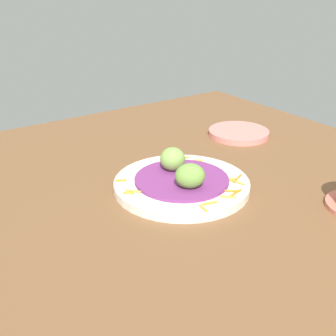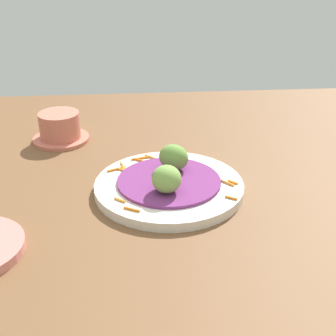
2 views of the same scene
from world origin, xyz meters
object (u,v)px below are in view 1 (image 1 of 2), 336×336
Objects in this scene: side_plate_small at (239,133)px; guac_scoop_center at (190,176)px; main_plate at (181,185)px; guac_scoop_left at (173,159)px.

guac_scoop_center is at bearing -57.50° from side_plate_small.
main_plate is at bearing 166.72° from guac_scoop_center.
side_plate_small is (-15.52, 29.77, -0.11)cm from main_plate.
main_plate is at bearing -62.47° from side_plate_small.
main_plate is 5.24× the size of guac_scoop_left.
guac_scoop_left is at bearing -68.31° from side_plate_small.
main_plate is at bearing -13.28° from guac_scoop_left.
guac_scoop_center is (4.06, -0.96, 3.77)cm from main_plate.
guac_scoop_left is (-4.06, 0.96, 3.74)cm from main_plate.
guac_scoop_center reaches higher than side_plate_small.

